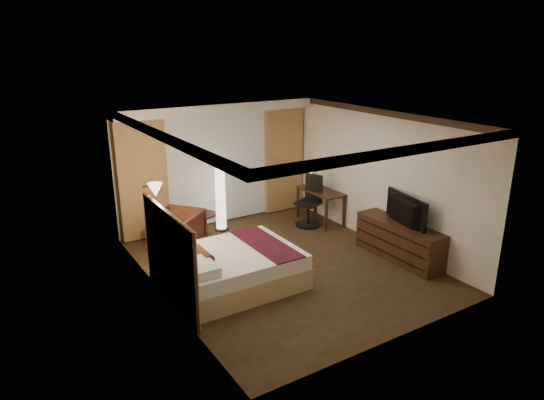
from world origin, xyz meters
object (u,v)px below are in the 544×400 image
armchair (178,228)px  dresser (399,241)px  side_table (203,227)px  floor_lamp (221,199)px  bed (233,268)px  office_chair (308,201)px  television (401,207)px  desk (320,206)px

armchair → dresser: bearing=12.4°
side_table → dresser: dresser is taller
side_table → floor_lamp: floor_lamp is taller
bed → side_table: bearing=79.4°
office_chair → dresser: office_chair is taller
side_table → television: (2.72, -2.75, 0.75)m
bed → floor_lamp: bearing=68.2°
bed → dresser: dresser is taller
office_chair → floor_lamp: bearing=134.3°
side_table → desk: bearing=-8.1°
dresser → television: (-0.03, 0.00, 0.69)m
desk → television: 2.45m
bed → armchair: bearing=96.5°
side_table → television: bearing=-45.2°
bed → office_chair: 3.16m
floor_lamp → dresser: 3.81m
armchair → office_chair: (2.92, -0.30, 0.14)m
floor_lamp → desk: bearing=-19.6°
desk → dresser: size_ratio=0.63×
armchair → desk: (3.30, -0.25, -0.06)m
armchair → dresser: (3.35, -2.61, -0.08)m
armchair → side_table: 0.63m
dresser → bed: bearing=167.2°
desk → television: (0.02, -2.36, 0.67)m
desk → dresser: desk is taller
bed → office_chair: size_ratio=1.84×
dresser → side_table: bearing=135.1°
desk → floor_lamp: bearing=160.4°
office_chair → television: 2.39m
office_chair → dresser: 2.36m
dresser → office_chair: bearing=100.5°
desk → office_chair: (-0.38, -0.05, 0.20)m
armchair → floor_lamp: size_ratio=0.63×
floor_lamp → office_chair: size_ratio=1.20×
office_chair → desk: bearing=-13.4°
side_table → desk: desk is taller
bed → television: (3.10, -0.71, 0.73)m
armchair → television: (3.32, -2.61, 0.61)m
desk → television: television is taller
armchair → side_table: (0.60, 0.14, -0.14)m
floor_lamp → television: bearing=-55.5°
television → bed: bearing=88.1°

